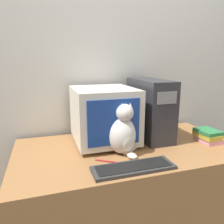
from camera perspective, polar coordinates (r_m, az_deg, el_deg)
wall_back at (r=1.87m, az=-0.77°, el=10.26°), size 7.00×0.05×2.50m
desk at (r=1.72m, az=4.21°, el=-20.92°), size 1.53×0.81×0.76m
crt_monitor at (r=1.56m, az=-2.13°, el=-0.75°), size 0.42×0.47×0.40m
computer_tower at (r=1.70m, az=9.83°, el=0.81°), size 0.20×0.47×0.45m
keyboard at (r=1.25m, az=5.63°, el=-14.24°), size 0.46×0.15×0.02m
cat at (r=1.40m, az=2.76°, el=-5.49°), size 0.28×0.27×0.34m
book_stack at (r=1.77m, az=23.71°, el=-5.68°), size 0.14×0.18×0.09m
pen at (r=1.33m, az=-1.22°, el=-12.74°), size 0.13×0.09×0.01m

